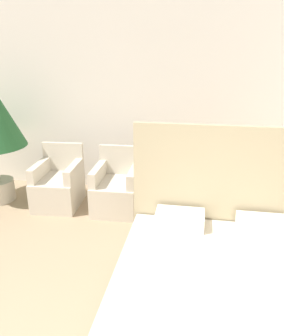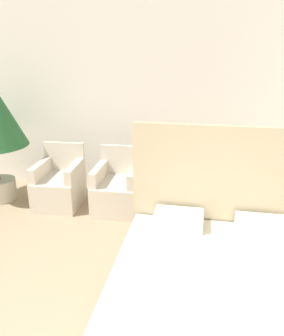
% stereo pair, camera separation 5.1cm
% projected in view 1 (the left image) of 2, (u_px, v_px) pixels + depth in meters
% --- Properties ---
extents(wall_back, '(10.00, 0.06, 2.90)m').
position_uv_depth(wall_back, '(159.00, 100.00, 4.86)').
color(wall_back, silver).
rests_on(wall_back, ground_plane).
extents(bed, '(1.75, 2.10, 1.49)m').
position_uv_depth(bed, '(222.00, 302.00, 2.52)').
color(bed, brown).
rests_on(bed, ground_plane).
extents(armchair_near_window_left, '(0.65, 0.75, 0.86)m').
position_uv_depth(armchair_near_window_left, '(58.00, 187.00, 4.73)').
color(armchair_near_window_left, beige).
rests_on(armchair_near_window_left, ground_plane).
extents(armchair_near_window_right, '(0.63, 0.72, 0.86)m').
position_uv_depth(armchair_near_window_right, '(117.00, 191.00, 4.60)').
color(armchair_near_window_right, beige).
rests_on(armchair_near_window_right, ground_plane).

